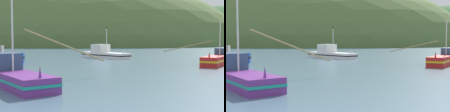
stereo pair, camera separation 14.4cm
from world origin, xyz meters
TOP-DOWN VIEW (x-y plane):
  - hill_mid_left at (-119.95, 192.03)m, footprint 112.73×90.18m
  - hill_mid_right at (-61.91, 175.50)m, footprint 197.85×158.28m
  - fishing_boat_purple at (-5.73, 16.59)m, footprint 10.83×13.25m
  - fishing_boat_red at (10.98, 38.02)m, footprint 14.72×11.63m
  - fishing_boat_white at (-7.29, 47.15)m, footprint 10.28×8.23m

SIDE VIEW (x-z plane):
  - hill_mid_left at x=-119.95m, z-range -23.30..23.30m
  - hill_mid_right at x=-61.91m, z-range -39.60..39.60m
  - fishing_boat_purple at x=-5.73m, z-range -3.15..4.57m
  - fishing_boat_red at x=10.98m, z-range -2.25..3.69m
  - fishing_boat_white at x=-7.29m, z-range -1.93..3.48m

